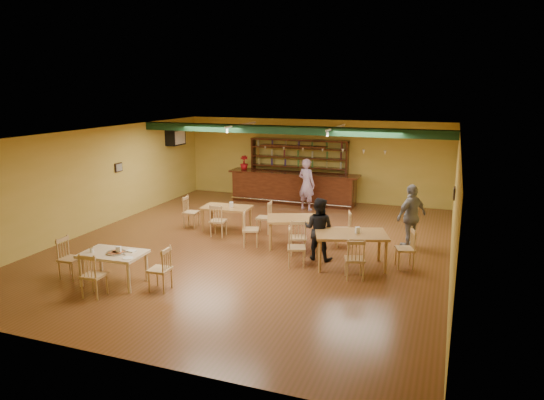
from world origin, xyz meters
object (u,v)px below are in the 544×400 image
at_px(dining_table_b, 297,232).
at_px(patron_right_a, 318,229).
at_px(near_table, 114,268).
at_px(dining_table_d, 351,250).
at_px(dining_table_a, 227,218).
at_px(patron_bar, 307,184).
at_px(bar_counter, 293,188).

height_order(dining_table_b, patron_right_a, patron_right_a).
xyz_separation_m(near_table, patron_right_a, (3.72, 3.07, 0.42)).
relative_size(dining_table_d, near_table, 1.24).
relative_size(dining_table_a, patron_right_a, 0.91).
bearing_deg(dining_table_d, near_table, -166.57).
distance_m(dining_table_b, patron_right_a, 1.20).
height_order(dining_table_b, dining_table_d, dining_table_d).
bearing_deg(near_table, patron_bar, 72.44).
height_order(dining_table_a, patron_right_a, patron_right_a).
bearing_deg(patron_bar, bar_counter, -26.39).
relative_size(near_table, patron_bar, 0.74).
distance_m(dining_table_a, patron_right_a, 3.60).
relative_size(dining_table_a, dining_table_d, 0.86).
xyz_separation_m(dining_table_b, near_table, (-2.92, -3.87, -0.04)).
bearing_deg(dining_table_a, patron_right_a, -30.19).
bearing_deg(dining_table_a, patron_bar, 60.21).
distance_m(dining_table_a, near_table, 4.65).
bearing_deg(patron_bar, dining_table_d, 138.74).
bearing_deg(dining_table_b, patron_bar, 83.00).
distance_m(dining_table_d, patron_right_a, 0.97).
relative_size(dining_table_a, near_table, 1.06).
bearing_deg(patron_right_a, bar_counter, -61.13).
bearing_deg(near_table, bar_counter, 78.48).
height_order(patron_bar, patron_right_a, patron_bar).
xyz_separation_m(dining_table_a, patron_bar, (1.52, 3.20, 0.54)).
bearing_deg(dining_table_d, patron_bar, 98.84).
height_order(dining_table_b, near_table, dining_table_b).
bearing_deg(patron_bar, near_table, 97.31).
relative_size(bar_counter, patron_right_a, 3.09).
xyz_separation_m(patron_bar, patron_right_a, (1.69, -4.76, -0.12)).
bearing_deg(dining_table_b, dining_table_d, -52.35).
xyz_separation_m(bar_counter, dining_table_b, (1.63, -4.79, -0.17)).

